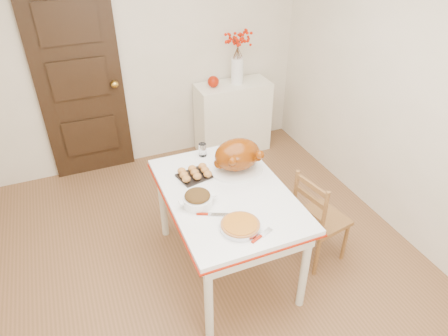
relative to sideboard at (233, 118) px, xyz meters
name	(u,v)px	position (x,y,z in m)	size (l,w,h in m)	color
floor	(216,270)	(-0.92, -1.78, -0.43)	(3.50, 4.00, 0.00)	brown
wall_back	(145,54)	(-0.92, 0.22, 0.82)	(3.50, 0.00, 2.50)	beige
wall_right	(416,100)	(0.83, -1.78, 0.82)	(0.00, 4.00, 2.50)	beige
door_back	(80,84)	(-1.62, 0.19, 0.60)	(0.85, 0.06, 2.06)	black
sideboard	(233,118)	(0.00, 0.00, 0.00)	(0.85, 0.38, 0.85)	white
kitchen_table	(226,231)	(-0.82, -1.76, -0.03)	(0.90, 1.31, 0.79)	white
chair_oak	(321,217)	(-0.05, -1.94, 0.00)	(0.38, 0.38, 0.86)	olive
berry_vase	(237,57)	(0.05, 0.00, 0.73)	(0.32, 0.32, 0.61)	white
apple	(213,82)	(-0.24, 0.00, 0.49)	(0.13, 0.13, 0.13)	#991703
turkey_platter	(237,156)	(-0.64, -1.53, 0.50)	(0.43, 0.34, 0.27)	#722F01
pumpkin_pie	(240,225)	(-0.89, -2.16, 0.39)	(0.27, 0.27, 0.06)	#AC5D14
stuffing_dish	(198,199)	(-1.07, -1.82, 0.41)	(0.27, 0.21, 0.11)	#412A0B
rolls_tray	(195,173)	(-0.98, -1.48, 0.39)	(0.25, 0.20, 0.07)	#C9843D
pie_server	(262,235)	(-0.80, -2.28, 0.37)	(0.19, 0.05, 0.01)	silver
carving_knife	(213,214)	(-1.01, -1.97, 0.37)	(0.22, 0.05, 0.01)	silver
drinking_glass	(203,150)	(-0.81, -1.21, 0.42)	(0.07, 0.07, 0.11)	white
shaker_pair	(236,147)	(-0.52, -1.25, 0.40)	(0.08, 0.03, 0.08)	white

